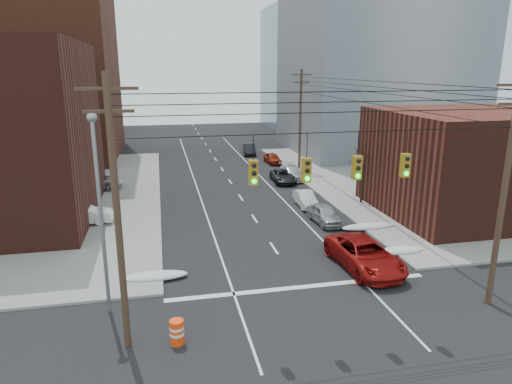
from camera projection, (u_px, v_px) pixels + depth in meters
name	position (u px, v px, depth m)	size (l,w,h in m)	color
ground	(350.00, 363.00, 17.74)	(160.00, 160.00, 0.00)	black
sidewalk_ne	(485.00, 175.00, 48.63)	(40.00, 40.00, 0.15)	gray
building_brick_tall	(6.00, 34.00, 54.26)	(24.00, 20.00, 30.00)	brown
building_brick_far	(46.00, 98.00, 80.76)	(22.00, 18.00, 12.00)	#441C14
building_office	(377.00, 57.00, 60.39)	(22.00, 20.00, 25.00)	gray
building_glass	(323.00, 68.00, 85.72)	(20.00, 18.00, 22.00)	gray
building_storefront	(486.00, 163.00, 35.40)	(16.00, 12.00, 8.00)	#441C14
utility_pole_left	(117.00, 213.00, 17.34)	(2.20, 0.28, 11.00)	#473323
utility_pole_right	(505.00, 189.00, 20.76)	(2.20, 0.28, 11.00)	#473323
utility_pole_far	(300.00, 118.00, 50.01)	(2.20, 0.28, 11.00)	#473323
traffic_signals	(332.00, 167.00, 18.68)	(17.00, 0.42, 2.02)	black
street_light	(99.00, 199.00, 20.03)	(0.44, 0.44, 9.32)	gray
bare_tree	(362.00, 177.00, 37.93)	(2.09, 2.20, 4.93)	black
snow_nw	(155.00, 276.00, 24.69)	(3.50, 1.08, 0.42)	silver
snow_ne	(400.00, 251.00, 28.14)	(3.00, 1.08, 0.42)	silver
snow_east_far	(368.00, 227.00, 32.38)	(4.00, 1.08, 0.42)	silver
red_pickup	(365.00, 255.00, 25.94)	(2.74, 5.95, 1.65)	maroon
parked_car_a	(325.00, 214.00, 33.62)	(1.61, 4.00, 1.36)	#AAABAF
parked_car_b	(305.00, 199.00, 37.77)	(1.31, 3.76, 1.24)	silver
parked_car_c	(283.00, 176.00, 45.66)	(2.07, 4.48, 1.25)	black
parked_car_d	(292.00, 172.00, 46.97)	(1.92, 4.73, 1.37)	silver
parked_car_e	(273.00, 158.00, 54.66)	(1.49, 3.70, 1.26)	maroon
parked_car_f	(249.00, 149.00, 60.46)	(1.51, 4.32, 1.42)	black
lot_car_a	(81.00, 214.00, 32.93)	(1.53, 4.39, 1.45)	white
lot_car_b	(93.00, 182.00, 42.29)	(2.51, 5.44, 1.51)	#B8B7BC
lot_car_c	(36.00, 205.00, 35.59)	(1.74, 4.27, 1.24)	black
lot_car_d	(40.00, 181.00, 42.61)	(1.77, 4.39, 1.50)	#A1A1A6
construction_barrel	(177.00, 332.00, 18.88)	(0.61, 0.61, 1.06)	#FF400D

